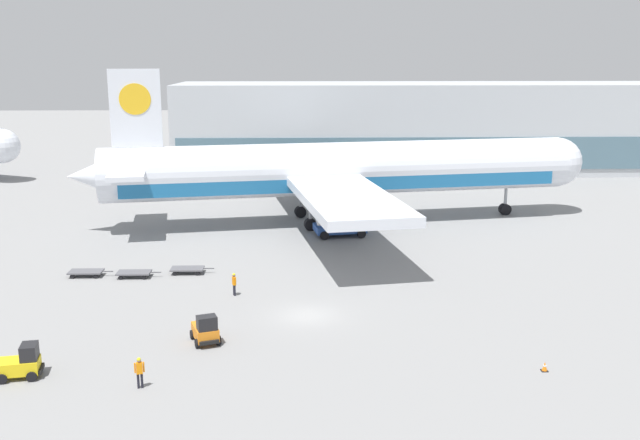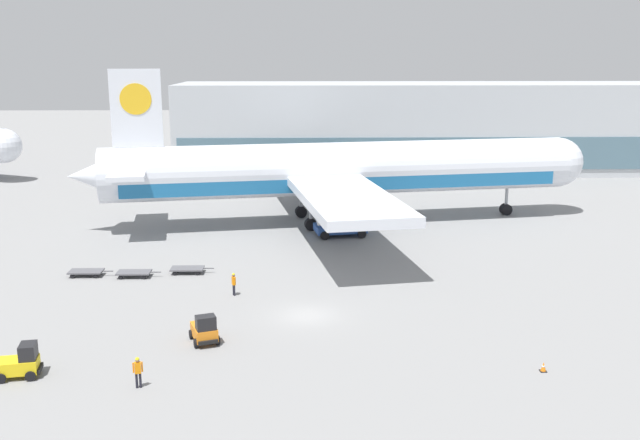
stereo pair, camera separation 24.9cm
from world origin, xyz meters
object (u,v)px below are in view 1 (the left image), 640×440
at_px(scissor_lift_loader, 340,219).
at_px(airplane_main, 335,171).
at_px(baggage_tug_mid, 22,363).
at_px(baggage_dolly_third, 188,269).
at_px(baggage_dolly_lead, 86,272).
at_px(ground_crew_near, 139,370).
at_px(traffic_cone_near, 545,367).
at_px(baggage_dolly_second, 134,273).
at_px(ground_crew_far, 234,282).
at_px(baggage_tug_far, 206,330).

bearing_deg(scissor_lift_loader, airplane_main, 82.81).
height_order(baggage_tug_mid, baggage_dolly_third, baggage_tug_mid).
distance_m(baggage_dolly_lead, ground_crew_near, 23.05).
distance_m(ground_crew_near, traffic_cone_near, 23.61).
height_order(baggage_dolly_second, ground_crew_far, ground_crew_far).
bearing_deg(airplane_main, traffic_cone_near, -84.33).
xyz_separation_m(baggage_tug_far, baggage_dolly_lead, (-12.04, 14.70, -0.49)).
distance_m(baggage_tug_mid, traffic_cone_near, 30.72).
xyz_separation_m(baggage_tug_mid, baggage_dolly_second, (2.13, 19.16, -0.49)).
distance_m(airplane_main, ground_crew_far, 26.88).
height_order(ground_crew_far, traffic_cone_near, ground_crew_far).
relative_size(baggage_tug_mid, baggage_tug_far, 0.96).
bearing_deg(baggage_dolly_second, baggage_tug_far, -61.01).
xyz_separation_m(airplane_main, baggage_tug_far, (-10.02, -34.28, -4.96)).
distance_m(airplane_main, baggage_dolly_second, 27.37).
bearing_deg(baggage_tug_mid, airplane_main, 53.00).
bearing_deg(scissor_lift_loader, baggage_dolly_lead, -158.32).
bearing_deg(baggage_dolly_lead, baggage_tug_far, -50.58).
relative_size(scissor_lift_loader, ground_crew_near, 3.05).
bearing_deg(ground_crew_near, scissor_lift_loader, -125.18).
bearing_deg(baggage_dolly_lead, scissor_lift_loader, 31.37).
height_order(baggage_tug_mid, baggage_dolly_second, baggage_tug_mid).
distance_m(airplane_main, baggage_dolly_third, 23.93).
distance_m(scissor_lift_loader, baggage_dolly_second, 22.94).
bearing_deg(baggage_tug_mid, baggage_dolly_second, 73.80).
xyz_separation_m(baggage_tug_far, traffic_cone_near, (20.68, -4.85, -0.59)).
bearing_deg(baggage_dolly_third, traffic_cone_near, -39.67).
distance_m(baggage_dolly_lead, baggage_dolly_second, 4.15).
bearing_deg(baggage_tug_far, airplane_main, 144.22).
distance_m(scissor_lift_loader, ground_crew_near, 37.09).
height_order(baggage_dolly_lead, baggage_dolly_second, same).
bearing_deg(baggage_tug_far, baggage_dolly_third, 173.56).
bearing_deg(baggage_dolly_third, baggage_dolly_second, -166.81).
relative_size(airplane_main, baggage_dolly_second, 15.59).
bearing_deg(ground_crew_far, scissor_lift_loader, 128.79).
bearing_deg(scissor_lift_loader, ground_crew_near, -120.32).
xyz_separation_m(airplane_main, baggage_dolly_lead, (-22.06, -19.57, -5.45)).
xyz_separation_m(airplane_main, baggage_tug_mid, (-20.06, -39.11, -4.96)).
xyz_separation_m(ground_crew_near, ground_crew_far, (3.87, 15.83, -0.02)).
xyz_separation_m(ground_crew_far, traffic_cone_near, (19.68, -14.25, -0.79)).
distance_m(baggage_dolly_lead, ground_crew_far, 14.10).
bearing_deg(baggage_tug_mid, ground_crew_far, 42.35).
distance_m(baggage_dolly_second, ground_crew_near, 21.37).
height_order(scissor_lift_loader, baggage_dolly_second, scissor_lift_loader).
relative_size(airplane_main, baggage_tug_mid, 21.77).
relative_size(scissor_lift_loader, baggage_dolly_second, 1.52).
bearing_deg(baggage_dolly_lead, ground_crew_far, -22.01).
height_order(airplane_main, baggage_dolly_third, airplane_main).
bearing_deg(baggage_tug_far, ground_crew_far, 154.40).
bearing_deg(baggage_dolly_lead, airplane_main, 41.70).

